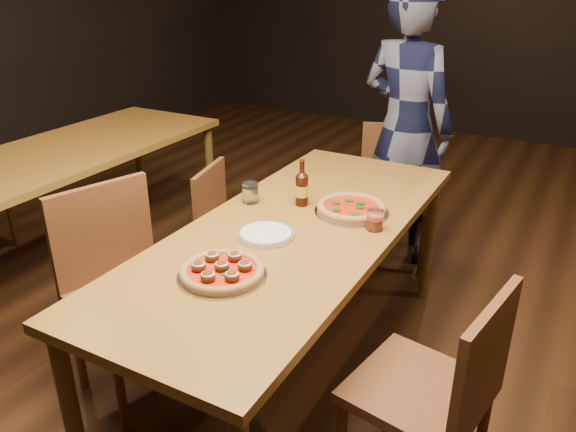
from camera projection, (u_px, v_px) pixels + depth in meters
The scene contains 14 objects.
ground at pixel (293, 371), 2.63m from camera, with size 9.00×9.00×0.00m, color black.
table_main at pixel (294, 242), 2.35m from camera, with size 0.80×2.00×0.75m.
table_left at pixel (67, 160), 3.34m from camera, with size 0.80×2.00×0.75m.
chair_main_nw at pixel (133, 296), 2.34m from camera, with size 0.45×0.45×0.96m, color #5E2918, non-canonical shape.
chair_main_sw at pixel (242, 235), 3.04m from camera, with size 0.38×0.38×0.81m, color #5E2918, non-canonical shape.
chair_main_e at pixel (418, 388), 1.88m from camera, with size 0.42×0.42×0.90m, color #5E2918, non-canonical shape.
chair_end at pixel (394, 196), 3.45m from camera, with size 0.41×0.41×0.89m, color #5E2918, non-canonical shape.
pizza_meatball at pixel (222, 271), 1.95m from camera, with size 0.32×0.32×0.06m.
pizza_margherita at pixel (352, 208), 2.45m from camera, with size 0.33×0.33×0.04m.
plate_stack at pixel (266, 234), 2.24m from camera, with size 0.22×0.22×0.02m, color white.
beer_bottle at pixel (302, 189), 2.51m from camera, with size 0.06×0.06×0.21m.
water_glass at pixel (250, 193), 2.55m from camera, with size 0.07×0.07×0.09m, color white.
amber_glass at pixel (375, 220), 2.29m from camera, with size 0.07×0.07×0.09m, color #AB3713.
diner at pixel (406, 127), 3.40m from camera, with size 0.62×0.40×1.69m, color black.
Camera 1 is at (0.99, -1.85, 1.75)m, focal length 35.00 mm.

